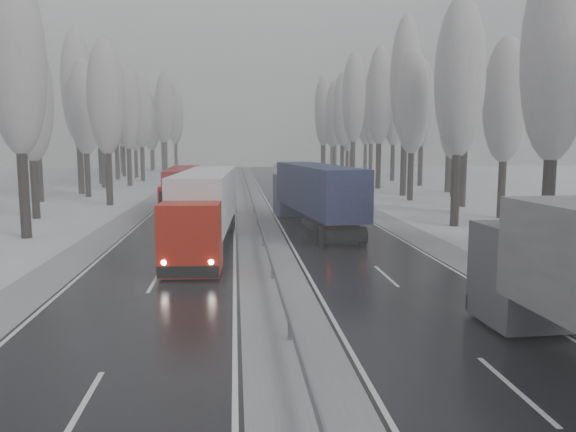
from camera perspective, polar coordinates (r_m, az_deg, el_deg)
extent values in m
plane|color=silver|center=(14.22, 1.83, -18.07)|extent=(260.00, 260.00, 0.00)
cube|color=black|center=(43.71, 3.70, -0.59)|extent=(7.50, 200.00, 0.03)
cube|color=black|center=(43.31, -10.15, -0.76)|extent=(7.50, 200.00, 0.03)
cube|color=#979A9F|center=(43.19, -3.19, -0.67)|extent=(3.00, 200.00, 0.04)
cube|color=#979A9F|center=(44.76, 9.97, -0.49)|extent=(2.40, 200.00, 0.04)
cube|color=#979A9F|center=(44.00, -16.59, -0.82)|extent=(2.40, 200.00, 0.04)
cube|color=slate|center=(43.12, -3.20, 0.09)|extent=(0.06, 200.00, 0.32)
cube|color=slate|center=(41.18, -3.08, -0.68)|extent=(0.12, 0.12, 0.60)
cube|color=slate|center=(72.98, -4.12, 2.87)|extent=(0.12, 0.12, 0.60)
cylinder|color=black|center=(33.10, 24.87, 1.00)|extent=(0.68, 0.68, 5.60)
ellipsoid|color=gray|center=(33.26, 25.65, 14.83)|extent=(3.60, 3.60, 11.45)
cylinder|color=black|center=(43.04, 16.65, 2.73)|extent=(0.68, 0.68, 5.62)
ellipsoid|color=gray|center=(43.17, 17.06, 13.41)|extent=(3.60, 3.60, 11.48)
cylinder|color=black|center=(48.97, 20.87, 2.69)|extent=(0.64, 0.64, 4.94)
ellipsoid|color=gray|center=(48.95, 21.26, 10.95)|extent=(3.60, 3.60, 10.09)
cylinder|color=black|center=(51.84, 16.76, 3.32)|extent=(0.66, 0.66, 5.32)
ellipsoid|color=gray|center=(51.89, 17.08, 11.72)|extent=(3.60, 3.60, 10.88)
cylinder|color=black|center=(56.35, 17.35, 4.11)|extent=(0.72, 0.72, 6.31)
ellipsoid|color=gray|center=(56.60, 17.72, 13.25)|extent=(3.60, 3.60, 12.90)
cylinder|color=black|center=(61.34, 12.33, 4.08)|extent=(0.67, 0.67, 5.38)
ellipsoid|color=gray|center=(61.39, 12.53, 11.25)|extent=(3.60, 3.60, 10.98)
cylinder|color=black|center=(67.25, 16.40, 3.90)|extent=(0.62, 0.62, 4.59)
ellipsoid|color=gray|center=(67.19, 16.61, 9.49)|extent=(3.60, 3.60, 9.39)
cylinder|color=black|center=(66.73, 11.65, 5.04)|extent=(0.76, 0.76, 6.95)
ellipsoid|color=gray|center=(67.07, 11.88, 13.53)|extent=(3.60, 3.60, 14.19)
cylinder|color=black|center=(72.79, 15.95, 4.95)|extent=(0.74, 0.74, 6.59)
ellipsoid|color=gray|center=(73.03, 16.22, 12.35)|extent=(3.60, 3.60, 13.46)
cylinder|color=black|center=(76.51, 9.16, 5.17)|extent=(0.72, 0.72, 6.37)
ellipsoid|color=gray|center=(76.70, 9.30, 11.97)|extent=(3.60, 3.60, 13.01)
cylinder|color=black|center=(82.39, 13.29, 5.08)|extent=(0.70, 0.70, 5.97)
ellipsoid|color=gray|center=(82.51, 13.47, 11.01)|extent=(3.60, 3.60, 12.20)
cylinder|color=black|center=(86.62, 6.59, 5.57)|extent=(0.74, 0.74, 6.65)
ellipsoid|color=gray|center=(86.83, 6.69, 11.85)|extent=(3.60, 3.60, 13.59)
cylinder|color=black|center=(92.29, 10.57, 5.44)|extent=(0.71, 0.71, 6.14)
ellipsoid|color=gray|center=(92.41, 10.71, 10.88)|extent=(3.60, 3.60, 12.54)
cylinder|color=black|center=(96.22, 5.51, 5.59)|extent=(0.71, 0.71, 6.05)
ellipsoid|color=gray|center=(96.33, 5.58, 10.74)|extent=(3.60, 3.60, 12.37)
cylinder|color=black|center=(101.39, 8.38, 5.71)|extent=(0.72, 0.72, 6.30)
ellipsoid|color=gray|center=(101.52, 8.48, 10.79)|extent=(3.60, 3.60, 12.87)
cylinder|color=black|center=(103.61, 4.76, 5.68)|extent=(0.70, 0.70, 5.88)
ellipsoid|color=gray|center=(103.70, 4.81, 10.32)|extent=(3.60, 3.60, 12.00)
cylinder|color=black|center=(108.15, 6.03, 5.47)|extent=(0.64, 0.64, 4.86)
ellipsoid|color=gray|center=(108.13, 6.08, 9.14)|extent=(3.60, 3.60, 9.92)
cylinder|color=black|center=(110.47, 3.65, 5.83)|extent=(0.70, 0.70, 5.98)
ellipsoid|color=gray|center=(110.55, 3.68, 10.25)|extent=(3.60, 3.60, 12.21)
cylinder|color=black|center=(116.17, 7.85, 5.90)|extent=(0.71, 0.71, 6.19)
ellipsoid|color=gray|center=(116.27, 7.93, 10.26)|extent=(3.60, 3.60, 12.64)
cylinder|color=black|center=(120.38, 3.52, 6.17)|extent=(0.75, 0.75, 6.86)
ellipsoid|color=gray|center=(120.56, 3.56, 10.83)|extent=(3.60, 3.60, 14.01)
cylinder|color=black|center=(125.58, 6.40, 5.89)|extent=(0.68, 0.68, 5.55)
ellipsoid|color=gray|center=(125.62, 6.46, 9.51)|extent=(3.60, 3.60, 11.33)
cylinder|color=black|center=(131.08, 3.54, 6.11)|extent=(0.71, 0.71, 6.09)
ellipsoid|color=gray|center=(131.17, 3.57, 9.91)|extent=(3.60, 3.60, 12.45)
cylinder|color=black|center=(135.50, 4.46, 6.02)|extent=(0.67, 0.67, 5.49)
ellipsoid|color=gray|center=(135.53, 4.49, 9.33)|extent=(3.60, 3.60, 11.21)
cylinder|color=black|center=(39.79, -25.23, 2.13)|extent=(0.69, 0.69, 5.83)
ellipsoid|color=gray|center=(39.99, -25.91, 14.10)|extent=(3.60, 3.60, 11.92)
cylinder|color=black|center=(49.75, -24.33, 2.64)|extent=(0.65, 0.65, 5.03)
ellipsoid|color=gray|center=(49.74, -24.78, 10.91)|extent=(3.60, 3.60, 10.28)
cylinder|color=black|center=(57.88, -17.72, 3.74)|extent=(0.67, 0.67, 5.44)
ellipsoid|color=gray|center=(57.95, -18.03, 11.42)|extent=(3.60, 3.60, 11.11)
cylinder|color=black|center=(63.83, -23.93, 3.89)|extent=(0.69, 0.69, 5.72)
ellipsoid|color=gray|center=(63.93, -24.32, 11.22)|extent=(3.60, 3.60, 11.69)
cylinder|color=black|center=(67.61, -19.70, 4.05)|extent=(0.66, 0.66, 5.23)
ellipsoid|color=gray|center=(67.64, -19.98, 10.37)|extent=(3.60, 3.60, 10.68)
cylinder|color=black|center=(71.90, -20.33, 4.75)|extent=(0.74, 0.74, 6.60)
ellipsoid|color=gray|center=(72.15, -20.68, 12.25)|extent=(3.60, 3.60, 13.49)
cylinder|color=black|center=(76.95, -17.87, 4.47)|extent=(0.65, 0.65, 5.16)
ellipsoid|color=gray|center=(76.97, -18.09, 9.95)|extent=(3.60, 3.60, 10.54)
cylinder|color=black|center=(81.14, -18.23, 4.81)|extent=(0.69, 0.69, 5.79)
ellipsoid|color=gray|center=(81.23, -18.47, 10.65)|extent=(3.60, 3.60, 11.84)
cylinder|color=black|center=(83.26, -15.82, 4.91)|extent=(0.68, 0.68, 5.64)
ellipsoid|color=gray|center=(83.33, -16.02, 10.46)|extent=(3.60, 3.60, 11.53)
cylinder|color=black|center=(88.14, -18.47, 5.23)|extent=(0.73, 0.73, 6.56)
ellipsoid|color=gray|center=(88.33, -18.72, 11.31)|extent=(3.60, 3.60, 13.40)
cylinder|color=black|center=(93.14, -14.55, 5.24)|extent=(0.69, 0.69, 5.79)
ellipsoid|color=gray|center=(93.22, -14.72, 10.33)|extent=(3.60, 3.60, 11.84)
cylinder|color=black|center=(97.91, -16.96, 5.50)|extent=(0.74, 0.74, 6.65)
ellipsoid|color=gray|center=(98.10, -17.17, 11.05)|extent=(3.60, 3.60, 13.58)
cylinder|color=black|center=(102.79, -15.17, 5.22)|extent=(0.65, 0.65, 5.12)
ellipsoid|color=gray|center=(102.80, -15.31, 9.30)|extent=(3.60, 3.60, 10.46)
cylinder|color=black|center=(107.23, -16.34, 5.45)|extent=(0.69, 0.69, 5.84)
ellipsoid|color=gray|center=(107.30, -16.51, 9.91)|extent=(3.60, 3.60, 11.92)
cylinder|color=black|center=(112.89, -12.32, 5.88)|extent=(0.74, 0.74, 6.67)
ellipsoid|color=gray|center=(113.06, -12.46, 10.71)|extent=(3.60, 3.60, 13.63)
cylinder|color=black|center=(118.27, -16.50, 5.72)|extent=(0.72, 0.72, 6.31)
ellipsoid|color=gray|center=(118.38, -16.67, 10.08)|extent=(3.60, 3.60, 12.88)
cylinder|color=black|center=(122.12, -11.31, 5.92)|extent=(0.72, 0.72, 6.29)
ellipsoid|color=gray|center=(122.23, -11.42, 10.14)|extent=(3.60, 3.60, 12.84)
cylinder|color=black|center=(126.79, -13.66, 5.59)|extent=(0.64, 0.64, 4.86)
ellipsoid|color=gray|center=(126.78, -13.76, 8.72)|extent=(3.60, 3.60, 9.92)
cylinder|color=black|center=(129.06, -12.58, 6.04)|extent=(0.74, 0.74, 6.63)
ellipsoid|color=gray|center=(129.20, -12.70, 10.24)|extent=(3.60, 3.60, 13.54)
cylinder|color=black|center=(133.39, -13.55, 5.87)|extent=(0.69, 0.69, 5.79)
ellipsoid|color=gray|center=(133.45, -13.66, 9.42)|extent=(3.60, 3.60, 11.82)
cube|color=#4B4B50|center=(20.83, 22.11, -5.09)|extent=(2.84, 2.94, 3.27)
cube|color=black|center=(21.85, 20.44, -2.40)|extent=(2.51, 0.21, 1.09)
cube|color=black|center=(22.38, 20.06, -7.59)|extent=(2.73, 0.27, 0.55)
cylinder|color=black|center=(19.84, 20.29, -9.29)|extent=(0.43, 1.15, 1.13)
cylinder|color=black|center=(20.99, 25.88, -8.66)|extent=(0.43, 1.15, 1.13)
sphere|color=white|center=(21.84, 17.65, -6.67)|extent=(0.24, 0.24, 0.24)
sphere|color=white|center=(22.80, 22.40, -6.30)|extent=(0.24, 0.24, 0.24)
cube|color=navy|center=(47.30, 0.27, 2.27)|extent=(3.11, 3.21, 3.35)
cube|color=black|center=(48.60, -0.08, 3.34)|extent=(2.57, 0.41, 1.12)
cube|color=black|center=(48.91, -0.11, 0.86)|extent=(2.79, 0.49, 0.56)
cube|color=#15153A|center=(38.76, 3.02, 2.85)|extent=(4.51, 14.76, 3.13)
cube|color=black|center=(32.11, 6.39, -2.47)|extent=(2.57, 0.43, 0.50)
cube|color=black|center=(35.17, 4.70, -1.21)|extent=(3.15, 6.39, 0.50)
cube|color=black|center=(32.72, 6.04, -2.67)|extent=(2.56, 0.36, 0.67)
cylinder|color=black|center=(46.33, -0.92, 0.59)|extent=(0.52, 1.20, 1.16)
cylinder|color=black|center=(46.83, 1.90, 0.66)|extent=(0.52, 1.20, 1.16)
cylinder|color=black|center=(34.47, 3.04, -1.81)|extent=(0.52, 1.20, 1.16)
cylinder|color=black|center=(35.14, 6.74, -1.67)|extent=(0.52, 1.20, 1.16)
cylinder|color=black|center=(33.09, 3.69, -2.20)|extent=(0.52, 1.20, 1.16)
cylinder|color=black|center=(33.79, 7.53, -2.05)|extent=(0.52, 1.20, 1.16)
sphere|color=#FF0C05|center=(31.57, 4.62, -0.97)|extent=(0.22, 0.22, 0.22)
sphere|color=#FF0C05|center=(32.24, 8.24, -0.85)|extent=(0.22, 0.22, 0.22)
sphere|color=white|center=(48.68, -1.34, 1.36)|extent=(0.25, 0.25, 0.25)
sphere|color=white|center=(49.12, 1.09, 1.41)|extent=(0.25, 0.25, 0.25)
cube|color=beige|center=(49.84, 1.20, 2.37)|extent=(2.76, 2.86, 3.09)
cube|color=black|center=(51.04, 0.93, 3.30)|extent=(2.37, 0.28, 1.03)
cube|color=black|center=(51.32, 0.91, 1.13)|extent=(2.58, 0.35, 0.51)
cube|color=#B9B7A6|center=(41.93, 3.29, 2.87)|extent=(3.62, 13.53, 2.88)
cube|color=black|center=(35.70, 5.69, -1.53)|extent=(2.37, 0.30, 0.46)
cube|color=black|center=(38.57, 4.50, -0.54)|extent=(2.68, 5.81, 0.46)
cube|color=black|center=(36.27, 5.45, -1.72)|extent=(2.36, 0.24, 0.62)
cylinder|color=black|center=(48.96, 0.14, 0.91)|extent=(0.44, 1.09, 1.07)
cylinder|color=black|center=(49.38, 2.61, 0.96)|extent=(0.44, 1.09, 1.07)
cylinder|color=black|center=(37.96, 3.07, -1.02)|extent=(0.44, 1.09, 1.07)
cylinder|color=black|center=(38.49, 6.21, -0.93)|extent=(0.44, 1.09, 1.07)
cylinder|color=black|center=(36.67, 3.53, -1.32)|extent=(0.44, 1.09, 1.07)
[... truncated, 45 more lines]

